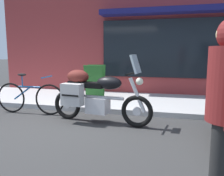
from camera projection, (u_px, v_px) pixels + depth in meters
ground_plane at (62, 128)px, 4.49m from camera, size 80.00×80.00×0.00m
touring_motorcycle at (93, 94)px, 4.75m from camera, size 2.17×0.66×1.39m
parked_bicycle at (30, 97)px, 5.50m from camera, size 1.72×0.48×0.95m
sandwich_board_sign at (95, 81)px, 6.95m from camera, size 0.55×0.42×0.95m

